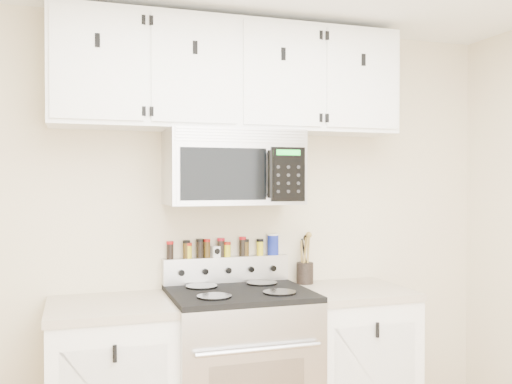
# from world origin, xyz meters

# --- Properties ---
(back_wall) EXTENTS (3.50, 0.01, 2.50)m
(back_wall) POSITION_xyz_m (0.00, 1.75, 1.25)
(back_wall) COLOR beige
(back_wall) RESTS_ON floor
(range) EXTENTS (0.76, 0.65, 1.10)m
(range) POSITION_xyz_m (0.00, 1.43, 0.49)
(range) COLOR #B7B7BA
(range) RESTS_ON floor
(base_cabinet_right) EXTENTS (0.64, 0.62, 0.92)m
(base_cabinet_right) POSITION_xyz_m (0.69, 1.45, 0.46)
(base_cabinet_right) COLOR white
(base_cabinet_right) RESTS_ON floor
(microwave) EXTENTS (0.76, 0.44, 0.42)m
(microwave) POSITION_xyz_m (0.00, 1.55, 1.63)
(microwave) COLOR #9E9EA3
(microwave) RESTS_ON back_wall
(upper_cabinets) EXTENTS (2.00, 0.35, 0.62)m
(upper_cabinets) POSITION_xyz_m (-0.00, 1.58, 2.15)
(upper_cabinets) COLOR white
(upper_cabinets) RESTS_ON back_wall
(utensil_crock) EXTENTS (0.10, 0.10, 0.30)m
(utensil_crock) POSITION_xyz_m (0.49, 1.66, 1.00)
(utensil_crock) COLOR black
(utensil_crock) RESTS_ON base_cabinet_right
(kitchen_timer) EXTENTS (0.06, 0.06, 0.07)m
(kitchen_timer) POSITION_xyz_m (-0.06, 1.71, 1.13)
(kitchen_timer) COLOR white
(kitchen_timer) RESTS_ON range
(salt_canister) EXTENTS (0.07, 0.07, 0.13)m
(salt_canister) POSITION_xyz_m (0.30, 1.71, 1.16)
(salt_canister) COLOR navy
(salt_canister) RESTS_ON range
(spice_jar_0) EXTENTS (0.04, 0.04, 0.10)m
(spice_jar_0) POSITION_xyz_m (-0.34, 1.71, 1.15)
(spice_jar_0) COLOR black
(spice_jar_0) RESTS_ON range
(spice_jar_1) EXTENTS (0.04, 0.04, 0.11)m
(spice_jar_1) POSITION_xyz_m (-0.24, 1.71, 1.15)
(spice_jar_1) COLOR #402E0F
(spice_jar_1) RESTS_ON range
(spice_jar_2) EXTENTS (0.05, 0.05, 0.09)m
(spice_jar_2) POSITION_xyz_m (-0.23, 1.71, 1.15)
(spice_jar_2) COLOR gold
(spice_jar_2) RESTS_ON range
(spice_jar_3) EXTENTS (0.04, 0.04, 0.11)m
(spice_jar_3) POSITION_xyz_m (-0.16, 1.71, 1.16)
(spice_jar_3) COLOR black
(spice_jar_3) RESTS_ON range
(spice_jar_4) EXTENTS (0.04, 0.04, 0.11)m
(spice_jar_4) POSITION_xyz_m (-0.12, 1.71, 1.16)
(spice_jar_4) COLOR #412E0F
(spice_jar_4) RESTS_ON range
(spice_jar_5) EXTENTS (0.05, 0.05, 0.11)m
(spice_jar_5) POSITION_xyz_m (-0.03, 1.71, 1.16)
(spice_jar_5) COLOR black
(spice_jar_5) RESTS_ON range
(spice_jar_6) EXTENTS (0.04, 0.04, 0.09)m
(spice_jar_6) POSITION_xyz_m (0.01, 1.71, 1.14)
(spice_jar_6) COLOR gold
(spice_jar_6) RESTS_ON range
(spice_jar_7) EXTENTS (0.04, 0.04, 0.12)m
(spice_jar_7) POSITION_xyz_m (0.10, 1.71, 1.16)
(spice_jar_7) COLOR black
(spice_jar_7) RESTS_ON range
(spice_jar_8) EXTENTS (0.04, 0.04, 0.10)m
(spice_jar_8) POSITION_xyz_m (0.12, 1.71, 1.15)
(spice_jar_8) COLOR #3E2C0F
(spice_jar_8) RESTS_ON range
(spice_jar_9) EXTENTS (0.04, 0.04, 0.10)m
(spice_jar_9) POSITION_xyz_m (0.21, 1.71, 1.15)
(spice_jar_9) COLOR gold
(spice_jar_9) RESTS_ON range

